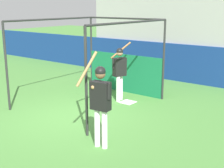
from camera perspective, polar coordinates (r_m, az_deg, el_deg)
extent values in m
plane|color=#477F38|center=(9.12, -7.43, -6.03)|extent=(60.00, 60.00, 0.00)
cube|color=navy|center=(13.62, 10.29, 4.06)|extent=(24.00, 0.12, 1.57)
cube|color=#9E9E99|center=(15.34, 14.03, 8.86)|extent=(8.15, 4.00, 3.62)
cube|color=maroon|center=(15.64, 0.30, 8.67)|extent=(0.45, 0.40, 0.10)
cube|color=maroon|center=(15.76, 0.70, 9.55)|extent=(0.45, 0.06, 0.40)
cube|color=maroon|center=(15.31, 1.96, 8.55)|extent=(0.45, 0.40, 0.10)
cube|color=maroon|center=(15.44, 2.36, 9.45)|extent=(0.45, 0.06, 0.40)
cube|color=maroon|center=(15.00, 3.69, 8.41)|extent=(0.45, 0.40, 0.10)
cube|color=maroon|center=(15.13, 4.09, 9.32)|extent=(0.45, 0.06, 0.40)
cube|color=maroon|center=(14.71, 5.49, 8.25)|extent=(0.45, 0.40, 0.10)
cube|color=maroon|center=(14.84, 5.89, 9.19)|extent=(0.45, 0.06, 0.40)
cube|color=maroon|center=(14.43, 7.37, 8.09)|extent=(0.45, 0.40, 0.10)
cube|color=maroon|center=(14.56, 7.75, 9.04)|extent=(0.45, 0.06, 0.40)
cube|color=maroon|center=(14.16, 9.31, 7.90)|extent=(0.45, 0.40, 0.10)
cube|color=maroon|center=(14.30, 9.69, 8.87)|extent=(0.45, 0.06, 0.40)
cube|color=maroon|center=(13.91, 11.32, 7.70)|extent=(0.45, 0.40, 0.10)
cube|color=maroon|center=(14.05, 11.69, 8.69)|extent=(0.45, 0.06, 0.40)
cube|color=maroon|center=(13.68, 13.40, 7.49)|extent=(0.45, 0.40, 0.10)
cube|color=maroon|center=(13.82, 13.76, 8.49)|extent=(0.45, 0.06, 0.40)
cube|color=maroon|center=(13.47, 15.54, 7.25)|extent=(0.45, 0.40, 0.10)
cube|color=maroon|center=(13.61, 15.90, 8.27)|extent=(0.45, 0.06, 0.40)
cube|color=maroon|center=(13.28, 17.75, 7.00)|extent=(0.45, 0.40, 0.10)
cube|color=maroon|center=(13.42, 18.09, 8.04)|extent=(0.45, 0.06, 0.40)
cube|color=maroon|center=(16.25, 2.03, 10.29)|extent=(0.45, 0.40, 0.10)
cube|color=maroon|center=(16.38, 2.41, 11.12)|extent=(0.45, 0.06, 0.40)
cube|color=maroon|center=(15.94, 3.67, 10.19)|extent=(0.45, 0.40, 0.10)
cube|color=maroon|center=(16.07, 4.05, 11.04)|extent=(0.45, 0.06, 0.40)
cube|color=maroon|center=(15.64, 5.37, 10.08)|extent=(0.45, 0.40, 0.10)
cube|color=maroon|center=(15.78, 5.75, 10.95)|extent=(0.45, 0.06, 0.40)
cube|color=maroon|center=(15.36, 7.14, 9.96)|extent=(0.45, 0.40, 0.10)
cube|color=maroon|center=(15.50, 7.51, 10.84)|extent=(0.45, 0.06, 0.40)
cube|color=maroon|center=(15.09, 8.96, 9.82)|extent=(0.45, 0.40, 0.10)
cube|color=maroon|center=(15.23, 9.33, 10.72)|extent=(0.45, 0.06, 0.40)
cube|color=maroon|center=(14.83, 10.85, 9.67)|extent=(0.45, 0.40, 0.10)
cube|color=maroon|center=(14.98, 11.21, 10.58)|extent=(0.45, 0.06, 0.40)
cube|color=maroon|center=(14.60, 12.81, 9.50)|extent=(0.45, 0.40, 0.10)
cube|color=maroon|center=(14.74, 13.16, 10.42)|extent=(0.45, 0.06, 0.40)
cube|color=maroon|center=(14.38, 14.82, 9.32)|extent=(0.45, 0.40, 0.10)
cube|color=maroon|center=(14.53, 15.16, 10.25)|extent=(0.45, 0.06, 0.40)
cube|color=maroon|center=(14.17, 16.89, 9.11)|extent=(0.45, 0.40, 0.10)
cube|color=maroon|center=(14.33, 17.22, 10.06)|extent=(0.45, 0.06, 0.40)
cube|color=maroon|center=(13.99, 19.01, 8.89)|extent=(0.45, 0.40, 0.10)
cube|color=maroon|center=(14.14, 19.33, 9.86)|extent=(0.45, 0.06, 0.40)
cube|color=maroon|center=(16.88, 3.65, 11.78)|extent=(0.45, 0.40, 0.10)
cube|color=maroon|center=(17.03, 4.01, 12.57)|extent=(0.45, 0.06, 0.40)
cube|color=maroon|center=(16.59, 5.26, 11.70)|extent=(0.45, 0.40, 0.10)
cube|color=maroon|center=(16.73, 5.62, 12.51)|extent=(0.45, 0.06, 0.40)
cube|color=maroon|center=(16.30, 6.93, 11.62)|extent=(0.45, 0.40, 0.10)
cube|color=maroon|center=(16.45, 7.28, 12.43)|extent=(0.45, 0.06, 0.40)
cube|color=maroon|center=(16.03, 8.66, 11.52)|extent=(0.45, 0.40, 0.10)
cube|color=maroon|center=(16.18, 9.00, 12.34)|extent=(0.45, 0.06, 0.40)
cube|color=maroon|center=(15.77, 10.44, 11.40)|extent=(0.45, 0.40, 0.10)
cube|color=maroon|center=(15.92, 10.78, 12.24)|extent=(0.45, 0.06, 0.40)
cube|color=maroon|center=(15.53, 12.28, 11.27)|extent=(0.45, 0.40, 0.10)
cube|color=maroon|center=(15.68, 12.61, 12.13)|extent=(0.45, 0.06, 0.40)
cube|color=maroon|center=(15.30, 14.17, 11.13)|extent=(0.45, 0.40, 0.10)
cube|color=maroon|center=(15.46, 14.50, 11.99)|extent=(0.45, 0.06, 0.40)
cube|color=maroon|center=(15.09, 16.12, 10.97)|extent=(0.45, 0.40, 0.10)
cube|color=maroon|center=(15.25, 16.44, 11.84)|extent=(0.45, 0.06, 0.40)
cube|color=maroon|center=(14.90, 18.12, 10.79)|extent=(0.45, 0.40, 0.10)
cube|color=maroon|center=(15.06, 18.42, 11.68)|extent=(0.45, 0.06, 0.40)
cube|color=maroon|center=(17.54, 5.16, 13.15)|extent=(0.45, 0.40, 0.10)
cube|color=maroon|center=(17.69, 5.50, 13.90)|extent=(0.45, 0.06, 0.40)
cube|color=maroon|center=(17.25, 6.75, 13.09)|extent=(0.45, 0.40, 0.10)
cube|color=maroon|center=(17.41, 7.08, 13.85)|extent=(0.45, 0.06, 0.40)
cube|color=maroon|center=(16.98, 8.38, 13.02)|extent=(0.45, 0.40, 0.10)
cube|color=maroon|center=(17.13, 8.71, 13.79)|extent=(0.45, 0.06, 0.40)
cube|color=maroon|center=(16.72, 10.07, 12.94)|extent=(0.45, 0.40, 0.10)
cube|color=maroon|center=(16.88, 10.40, 13.72)|extent=(0.45, 0.06, 0.40)
cube|color=maroon|center=(16.47, 11.81, 12.85)|extent=(0.45, 0.40, 0.10)
cube|color=maroon|center=(16.63, 12.13, 13.63)|extent=(0.45, 0.06, 0.40)
cube|color=maroon|center=(16.24, 13.60, 12.73)|extent=(0.45, 0.40, 0.10)
cube|color=maroon|center=(16.40, 13.91, 13.53)|extent=(0.45, 0.06, 0.40)
cube|color=maroon|center=(16.02, 15.43, 12.61)|extent=(0.45, 0.40, 0.10)
cube|color=maroon|center=(16.19, 15.74, 13.42)|extent=(0.45, 0.06, 0.40)
cube|color=maroon|center=(15.82, 17.32, 12.47)|extent=(0.45, 0.40, 0.10)
cube|color=maroon|center=(15.99, 17.61, 13.28)|extent=(0.45, 0.06, 0.40)
cube|color=maroon|center=(15.64, 19.24, 12.31)|extent=(0.45, 0.40, 0.10)
cube|color=maroon|center=(15.81, 19.52, 13.13)|extent=(0.45, 0.06, 0.40)
cube|color=maroon|center=(18.22, 6.58, 14.41)|extent=(0.45, 0.40, 0.10)
cube|color=maroon|center=(17.94, 8.13, 14.37)|extent=(0.45, 0.40, 0.10)
cube|color=maroon|center=(17.68, 9.74, 14.31)|extent=(0.45, 0.40, 0.10)
cube|color=maroon|center=(17.43, 11.38, 14.24)|extent=(0.45, 0.40, 0.10)
cube|color=maroon|center=(17.19, 13.08, 14.16)|extent=(0.45, 0.40, 0.10)
cube|color=maroon|center=(16.97, 14.81, 14.07)|extent=(0.45, 0.40, 0.10)
cube|color=maroon|center=(16.76, 16.59, 13.95)|extent=(0.45, 0.40, 0.10)
cube|color=maroon|center=(16.57, 18.42, 13.82)|extent=(0.45, 0.40, 0.10)
cylinder|color=#282828|center=(9.83, -18.75, 2.94)|extent=(0.07, 0.07, 2.68)
cylinder|color=#282828|center=(7.44, -4.75, 0.20)|extent=(0.07, 0.07, 2.68)
cylinder|color=#282828|center=(12.36, -3.80, 5.85)|extent=(0.07, 0.07, 2.68)
cylinder|color=#282828|center=(10.56, 9.43, 4.25)|extent=(0.07, 0.07, 2.68)
cylinder|color=#282828|center=(10.86, -10.75, 11.59)|extent=(0.06, 3.86, 0.06)
cylinder|color=#282828|center=(8.76, 3.70, 11.22)|extent=(0.06, 3.86, 0.06)
cylinder|color=#282828|center=(11.25, 2.37, 11.90)|extent=(3.19, 0.06, 0.06)
cube|color=#14663D|center=(11.49, 2.21, 1.99)|extent=(3.12, 0.03, 1.41)
cube|color=white|center=(10.39, 2.93, -3.33)|extent=(0.44, 0.44, 0.02)
cylinder|color=white|center=(10.36, 1.12, -0.94)|extent=(0.17, 0.17, 0.85)
cylinder|color=white|center=(10.56, 1.62, -0.64)|extent=(0.17, 0.17, 0.85)
cube|color=black|center=(10.30, 1.40, 3.13)|extent=(0.35, 0.48, 0.60)
sphere|color=#A37556|center=(10.22, 1.42, 5.71)|extent=(0.21, 0.21, 0.21)
sphere|color=black|center=(10.21, 1.42, 5.98)|extent=(0.22, 0.22, 0.22)
cylinder|color=black|center=(10.18, 0.23, 3.79)|extent=(0.09, 0.09, 0.33)
cylinder|color=black|center=(10.43, 2.30, 4.03)|extent=(0.09, 0.09, 0.33)
cylinder|color=brown|center=(10.60, 1.63, 6.20)|extent=(0.42, 0.68, 0.55)
sphere|color=brown|center=(10.32, 2.45, 4.57)|extent=(0.08, 0.08, 0.08)
cylinder|color=white|center=(7.02, -1.37, -8.29)|extent=(0.14, 0.14, 0.90)
cylinder|color=white|center=(7.12, -2.73, -7.98)|extent=(0.14, 0.14, 0.90)
cube|color=black|center=(6.82, -2.11, -2.17)|extent=(0.46, 0.27, 0.64)
sphere|color=brown|center=(6.70, -2.15, 1.86)|extent=(0.22, 0.22, 0.22)
sphere|color=black|center=(6.68, -2.15, 2.28)|extent=(0.24, 0.24, 0.24)
cylinder|color=black|center=(6.63, -0.64, -1.35)|extent=(0.08, 0.08, 0.35)
cylinder|color=black|center=(6.87, -3.91, -0.82)|extent=(0.08, 0.08, 0.35)
cylinder|color=#AD7F4C|center=(6.89, -4.65, 2.75)|extent=(0.23, 0.54, 0.76)
sphere|color=#AD7F4C|center=(6.75, -3.52, -0.60)|extent=(0.08, 0.08, 0.08)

